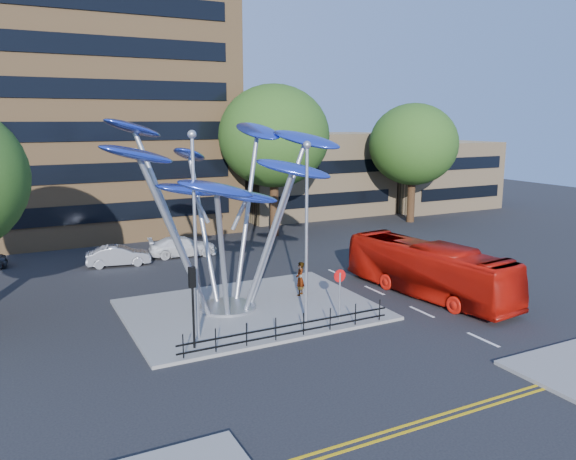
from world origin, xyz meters
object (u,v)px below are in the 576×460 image
street_lamp_right (307,217)px  tree_far (413,145)px  red_bus (428,269)px  leaf_sculpture (222,173)px  street_lamp_left (195,218)px  pedestrian (300,279)px  parked_car_right (183,246)px  tree_right (274,136)px  traffic_light_island (193,290)px  no_entry_sign_island (340,286)px  parked_car_mid (118,256)px

street_lamp_right → tree_far: bearing=41.5°
red_bus → leaf_sculpture: bearing=158.7°
street_lamp_left → pedestrian: bearing=25.8°
red_bus → pedestrian: red_bus is taller
street_lamp_right → parked_car_right: bearing=94.2°
tree_right → traffic_light_island: tree_right is taller
tree_right → leaf_sculpture: (-10.07, -15.32, -1.16)m
tree_far → pedestrian: size_ratio=5.96×
leaf_sculpture → parked_car_right: size_ratio=2.72×
pedestrian → tree_right: bearing=-153.2°
tree_far → street_lamp_left: bearing=-145.1°
traffic_light_island → no_entry_sign_island: size_ratio=1.40×
parked_car_right → leaf_sculpture: bearing=-178.5°
tree_far → leaf_sculpture: tree_far is taller
street_lamp_right → no_entry_sign_island: size_ratio=3.39×
tree_far → no_entry_sign_island: (-20.00, -19.48, -5.29)m
traffic_light_island → pedestrian: 8.48m
no_entry_sign_island → tree_far: bearing=44.3°
traffic_light_island → pedestrian: bearing=30.5°
tree_right → parked_car_mid: bearing=-163.1°
tree_far → pedestrian: tree_far is taller
tree_right → tree_far: 14.03m
leaf_sculpture → tree_right: bearing=56.7°
tree_far → parked_car_mid: (-27.16, -4.00, -6.44)m
tree_right → parked_car_mid: tree_right is taller
street_lamp_right → traffic_light_island: (-5.50, -0.50, -2.48)m
leaf_sculpture → street_lamp_right: bearing=-55.1°
no_entry_sign_island → parked_car_mid: size_ratio=0.61×
pedestrian → parked_car_mid: 13.46m
tree_far → red_bus: 23.24m
parked_car_mid → no_entry_sign_island: bearing=-146.8°
traffic_light_island → no_entry_sign_island: bearing=0.1°
leaf_sculpture → red_bus: size_ratio=1.22×
parked_car_mid → pedestrian: bearing=-138.5°
tree_far → red_bus: (-13.50, -18.06, -5.65)m
pedestrian → parked_car_right: pedestrian is taller
street_lamp_left → parked_car_mid: bearing=92.6°
street_lamp_right → traffic_light_island: 6.05m
traffic_light_island → parked_car_right: bearing=75.0°
street_lamp_right → parked_car_mid: 16.63m
parked_car_mid → traffic_light_island: bearing=-171.0°
parked_car_right → red_bus: bearing=-139.9°
tree_far → parked_car_right: 23.79m
street_lamp_left → parked_car_mid: street_lamp_left is taller
street_lamp_right → parked_car_right: size_ratio=1.78×
street_lamp_left → street_lamp_right: (5.00, -0.50, -0.26)m
red_bus → parked_car_mid: red_bus is taller
tree_far → street_lamp_right: size_ratio=1.30×
parked_car_mid → parked_car_right: size_ratio=0.86×
no_entry_sign_island → pedestrian: 4.28m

